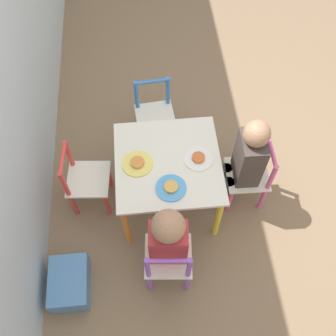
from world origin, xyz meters
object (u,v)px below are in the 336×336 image
(kids_table, at_px, (168,167))
(plate_left, at_px, (171,188))
(chair_pink, at_px, (250,175))
(storage_bin, at_px, (70,283))
(child_left, at_px, (168,238))
(chair_blue, at_px, (155,116))
(child_front, at_px, (246,159))
(chair_red, at_px, (85,180))
(plate_front, at_px, (198,159))
(plate_back, at_px, (137,163))
(chair_purple, at_px, (168,261))

(kids_table, height_order, plate_left, plate_left)
(chair_pink, height_order, storage_bin, chair_pink)
(chair_pink, bearing_deg, child_left, -50.12)
(chair_blue, height_order, child_left, child_left)
(child_front, bearing_deg, storage_bin, -62.62)
(chair_pink, relative_size, chair_red, 1.00)
(plate_front, bearing_deg, plate_left, 135.00)
(storage_bin, bearing_deg, plate_back, -40.11)
(chair_purple, relative_size, storage_bin, 1.71)
(chair_red, distance_m, chair_blue, 0.67)
(chair_red, bearing_deg, child_front, -88.46)
(chair_purple, bearing_deg, child_left, -90.00)
(kids_table, bearing_deg, child_left, 174.78)
(kids_table, relative_size, chair_pink, 1.20)
(child_front, bearing_deg, chair_red, -91.74)
(child_left, bearing_deg, chair_purple, 90.00)
(plate_back, bearing_deg, storage_bin, 139.89)
(child_front, height_order, plate_left, child_front)
(chair_pink, height_order, chair_red, same)
(chair_blue, distance_m, child_left, 0.99)
(chair_pink, height_order, plate_back, chair_pink)
(chair_pink, bearing_deg, chair_purple, -46.77)
(chair_pink, bearing_deg, storage_bin, -63.88)
(plate_left, distance_m, storage_bin, 0.82)
(kids_table, height_order, chair_purple, chair_purple)
(child_front, bearing_deg, plate_left, -68.77)
(chair_purple, bearing_deg, plate_left, -92.67)
(chair_purple, bearing_deg, kids_table, -90.00)
(chair_purple, relative_size, child_front, 0.67)
(storage_bin, bearing_deg, plate_front, -56.30)
(kids_table, bearing_deg, plate_back, 90.00)
(chair_purple, distance_m, child_left, 0.19)
(chair_red, bearing_deg, kids_table, -90.00)
(kids_table, relative_size, storage_bin, 2.05)
(chair_blue, bearing_deg, chair_purple, -95.00)
(kids_table, xyz_separation_m, plate_front, (-0.00, -0.18, 0.07))
(kids_table, height_order, plate_back, plate_back)
(child_left, distance_m, plate_left, 0.28)
(child_left, bearing_deg, chair_blue, -84.68)
(plate_left, relative_size, plate_back, 0.96)
(storage_bin, bearing_deg, child_left, -82.22)
(kids_table, bearing_deg, plate_front, -90.00)
(kids_table, bearing_deg, child_front, -91.68)
(plate_back, bearing_deg, child_front, -91.21)
(kids_table, bearing_deg, chair_pink, -91.68)
(chair_purple, bearing_deg, child_front, -129.90)
(child_left, distance_m, storage_bin, 0.69)
(chair_purple, bearing_deg, plate_front, -108.16)
(chair_red, xyz_separation_m, plate_left, (-0.22, -0.52, 0.22))
(chair_pink, bearing_deg, child_front, -90.00)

